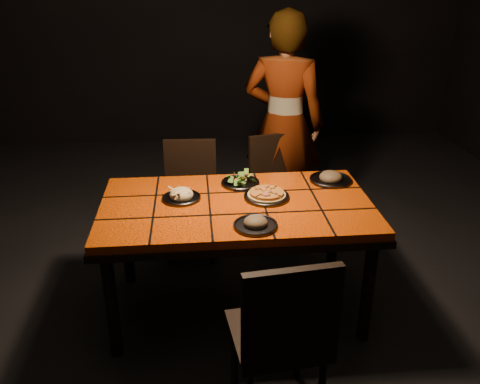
{
  "coord_description": "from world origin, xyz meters",
  "views": [
    {
      "loc": [
        -0.23,
        -2.7,
        2.04
      ],
      "look_at": [
        0.02,
        -0.0,
        0.82
      ],
      "focal_mm": 38.0,
      "sensor_mm": 36.0,
      "label": 1
    }
  ],
  "objects": [
    {
      "name": "room_shell",
      "position": [
        0.0,
        0.0,
        1.5
      ],
      "size": [
        6.04,
        7.04,
        3.08
      ],
      "color": "black",
      "rests_on": "ground"
    },
    {
      "name": "plate_mushroom_b",
      "position": [
        0.64,
        0.27,
        0.77
      ],
      "size": [
        0.27,
        0.27,
        0.09
      ],
      "color": "#333237",
      "rests_on": "dining_table"
    },
    {
      "name": "chair_far_left",
      "position": [
        -0.28,
        0.79,
        0.49
      ],
      "size": [
        0.41,
        0.41,
        0.86
      ],
      "rotation": [
        0.0,
        0.0,
        -0.05
      ],
      "color": "black",
      "rests_on": "ground"
    },
    {
      "name": "chair_far_right",
      "position": [
        0.39,
        0.91,
        0.48
      ],
      "size": [
        0.46,
        0.46,
        0.84
      ],
      "rotation": [
        0.0,
        0.0,
        0.25
      ],
      "color": "black",
      "rests_on": "ground"
    },
    {
      "name": "chair_near",
      "position": [
        0.13,
        -0.92,
        0.54
      ],
      "size": [
        0.47,
        0.47,
        0.94
      ],
      "rotation": [
        0.0,
        0.0,
        3.26
      ],
      "color": "black",
      "rests_on": "ground"
    },
    {
      "name": "diner",
      "position": [
        0.48,
        1.15,
        0.88
      ],
      "size": [
        0.75,
        0.62,
        1.76
      ],
      "primitive_type": "imported",
      "rotation": [
        0.0,
        0.0,
        2.78
      ],
      "color": "brown",
      "rests_on": "ground"
    },
    {
      "name": "plate_pizza",
      "position": [
        0.19,
        0.05,
        0.77
      ],
      "size": [
        0.33,
        0.33,
        0.04
      ],
      "color": "#333237",
      "rests_on": "dining_table"
    },
    {
      "name": "plate_pasta",
      "position": [
        -0.32,
        0.08,
        0.77
      ],
      "size": [
        0.23,
        0.23,
        0.08
      ],
      "color": "#333237",
      "rests_on": "dining_table"
    },
    {
      "name": "dining_table",
      "position": [
        0.0,
        0.0,
        0.67
      ],
      "size": [
        1.62,
        0.92,
        0.75
      ],
      "color": "#FF5408",
      "rests_on": "ground"
    },
    {
      "name": "plate_salad",
      "position": [
        0.05,
        0.27,
        0.78
      ],
      "size": [
        0.25,
        0.25,
        0.07
      ],
      "color": "#333237",
      "rests_on": "dining_table"
    },
    {
      "name": "plate_mushroom_a",
      "position": [
        0.08,
        -0.31,
        0.77
      ],
      "size": [
        0.24,
        0.24,
        0.08
      ],
      "color": "#333237",
      "rests_on": "dining_table"
    }
  ]
}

